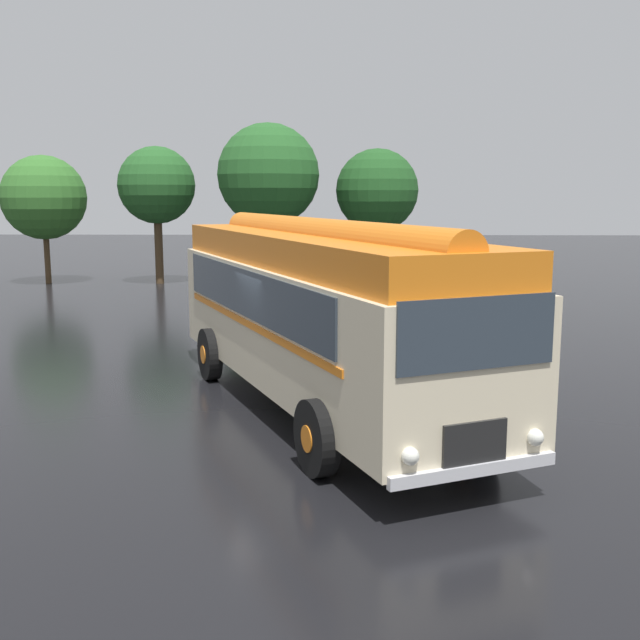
{
  "coord_description": "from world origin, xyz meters",
  "views": [
    {
      "loc": [
        0.65,
        -13.47,
        3.9
      ],
      "look_at": [
        0.31,
        1.39,
        1.4
      ],
      "focal_mm": 42.0,
      "sensor_mm": 36.0,
      "label": 1
    }
  ],
  "objects": [
    {
      "name": "tree_far_left",
      "position": [
        -12.1,
        19.28,
        3.74
      ],
      "size": [
        3.67,
        3.67,
        5.6
      ],
      "color": "#4C3823",
      "rests_on": "ground"
    },
    {
      "name": "vintage_bus",
      "position": [
        0.31,
        -0.12,
        1.89
      ],
      "size": [
        6.33,
        10.21,
        3.49
      ],
      "color": "beige",
      "rests_on": "ground"
    },
    {
      "name": "tree_right_of_centre",
      "position": [
        2.45,
        18.87,
        4.12
      ],
      "size": [
        3.52,
        3.52,
        5.83
      ],
      "color": "#4C3823",
      "rests_on": "ground"
    },
    {
      "name": "tree_left_of_centre",
      "position": [
        -7.27,
        19.43,
        4.3
      ],
      "size": [
        3.35,
        3.35,
        5.98
      ],
      "color": "#4C3823",
      "rests_on": "ground"
    },
    {
      "name": "car_mid_left",
      "position": [
        2.4,
        12.66,
        0.85
      ],
      "size": [
        2.04,
        4.24,
        1.66
      ],
      "color": "silver",
      "rests_on": "ground"
    },
    {
      "name": "ground_plane",
      "position": [
        0.0,
        0.0,
        0.0
      ],
      "size": [
        120.0,
        120.0,
        0.0
      ],
      "primitive_type": "plane",
      "color": "black"
    },
    {
      "name": "tree_centre",
      "position": [
        -2.36,
        18.92,
        4.71
      ],
      "size": [
        4.35,
        4.35,
        6.9
      ],
      "color": "#4C3823",
      "rests_on": "ground"
    },
    {
      "name": "car_near_left",
      "position": [
        -0.41,
        11.93,
        0.85
      ],
      "size": [
        1.97,
        4.2,
        1.66
      ],
      "color": "#144C28",
      "rests_on": "ground"
    }
  ]
}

